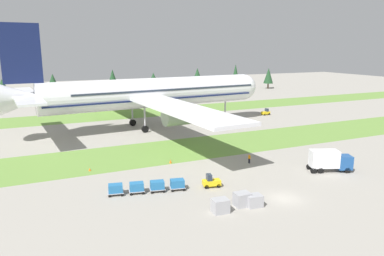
{
  "coord_description": "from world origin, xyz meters",
  "views": [
    {
      "loc": [
        -30.68,
        -36.91,
        20.02
      ],
      "look_at": [
        -0.53,
        29.24,
        4.0
      ],
      "focal_mm": 34.21,
      "sensor_mm": 36.0,
      "label": 1
    }
  ],
  "objects": [
    {
      "name": "uld_container_1",
      "position": [
        -10.03,
        -0.05,
        0.88
      ],
      "size": [
        2.11,
        1.74,
        1.76
      ],
      "primitive_type": "cube",
      "rotation": [
        0.0,
        0.0,
        -0.07
      ],
      "color": "#A3A3A8",
      "rests_on": "ground"
    },
    {
      "name": "distant_tree_line",
      "position": [
        4.27,
        112.25,
        6.86
      ],
      "size": [
        164.34,
        9.08,
        12.37
      ],
      "color": "#4C3823",
      "rests_on": "ground"
    },
    {
      "name": "uld_container_0",
      "position": [
        -6.53,
        0.44,
        0.9
      ],
      "size": [
        2.01,
        1.61,
        1.8
      ],
      "primitive_type": "cube",
      "rotation": [
        0.0,
        0.0,
        0.0
      ],
      "color": "#A3A3A8",
      "rests_on": "ground"
    },
    {
      "name": "pushback_tractor",
      "position": [
        35.07,
        53.24,
        0.81
      ],
      "size": [
        2.69,
        1.49,
        1.97
      ],
      "rotation": [
        0.0,
        0.0,
        1.65
      ],
      "color": "yellow",
      "rests_on": "ground"
    },
    {
      "name": "uld_container_2",
      "position": [
        -5.19,
        -0.27,
        0.77
      ],
      "size": [
        2.17,
        1.82,
        1.54
      ],
      "primitive_type": "cube",
      "rotation": [
        0.0,
        0.0,
        -0.12
      ],
      "color": "#A3A3A8",
      "rests_on": "ground"
    },
    {
      "name": "catering_truck",
      "position": [
        13.81,
        6.07,
        1.95
      ],
      "size": [
        7.3,
        4.81,
        3.58
      ],
      "rotation": [
        0.0,
        0.0,
        -1.97
      ],
      "color": "#1E4C8E",
      "rests_on": "ground"
    },
    {
      "name": "cargo_dolly_third",
      "position": [
        -17.75,
        10.18,
        0.92
      ],
      "size": [
        2.46,
        1.92,
        1.55
      ],
      "rotation": [
        0.0,
        0.0,
        -1.78
      ],
      "color": "#A3A3A8",
      "rests_on": "ground"
    },
    {
      "name": "grass_strip_near",
      "position": [
        0.0,
        28.48,
        0.0
      ],
      "size": [
        320.0,
        16.06,
        0.01
      ],
      "primitive_type": "cube",
      "color": "olive",
      "rests_on": "ground"
    },
    {
      "name": "grass_strip_far",
      "position": [
        0.0,
        72.6,
        0.0
      ],
      "size": [
        320.0,
        16.06,
        0.01
      ],
      "primitive_type": "cube",
      "color": "olive",
      "rests_on": "ground"
    },
    {
      "name": "airliner",
      "position": [
        -3.19,
        50.4,
        8.98
      ],
      "size": [
        66.48,
        82.03,
        25.03
      ],
      "rotation": [
        0.0,
        0.0,
        -1.5
      ],
      "color": "white",
      "rests_on": "ground"
    },
    {
      "name": "taxiway_marker_1",
      "position": [
        -22.2,
        22.68,
        0.25
      ],
      "size": [
        0.44,
        0.44,
        0.5
      ],
      "primitive_type": "cone",
      "color": "orange",
      "rests_on": "ground"
    },
    {
      "name": "ground_crew_marshaller",
      "position": [
        4.2,
        15.18,
        0.95
      ],
      "size": [
        0.36,
        0.55,
        1.74
      ],
      "rotation": [
        0.0,
        0.0,
        1.76
      ],
      "color": "black",
      "rests_on": "ground"
    },
    {
      "name": "ground_plane",
      "position": [
        0.0,
        0.0,
        0.0
      ],
      "size": [
        400.0,
        400.0,
        0.0
      ],
      "primitive_type": "plane",
      "color": "gray"
    },
    {
      "name": "cargo_dolly_lead",
      "position": [
        -12.07,
        8.98,
        0.92
      ],
      "size": [
        2.46,
        1.92,
        1.55
      ],
      "rotation": [
        0.0,
        0.0,
        -1.78
      ],
      "color": "#A3A3A8",
      "rests_on": "ground"
    },
    {
      "name": "cargo_dolly_fourth",
      "position": [
        -20.59,
        10.78,
        0.92
      ],
      "size": [
        2.46,
        1.92,
        1.55
      ],
      "rotation": [
        0.0,
        0.0,
        -1.78
      ],
      "color": "#A3A3A8",
      "rests_on": "ground"
    },
    {
      "name": "baggage_tug",
      "position": [
        -7.16,
        7.95,
        0.81
      ],
      "size": [
        2.81,
        1.81,
        1.97
      ],
      "rotation": [
        0.0,
        0.0,
        -1.78
      ],
      "color": "yellow",
      "rests_on": "ground"
    },
    {
      "name": "cargo_dolly_second",
      "position": [
        -14.91,
        9.58,
        0.92
      ],
      "size": [
        2.46,
        1.92,
        1.55
      ],
      "rotation": [
        0.0,
        0.0,
        -1.78
      ],
      "color": "#A3A3A8",
      "rests_on": "ground"
    },
    {
      "name": "taxiway_marker_0",
      "position": [
        -8.45,
        21.03,
        0.34
      ],
      "size": [
        0.44,
        0.44,
        0.67
      ],
      "primitive_type": "cone",
      "color": "orange",
      "rests_on": "ground"
    }
  ]
}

